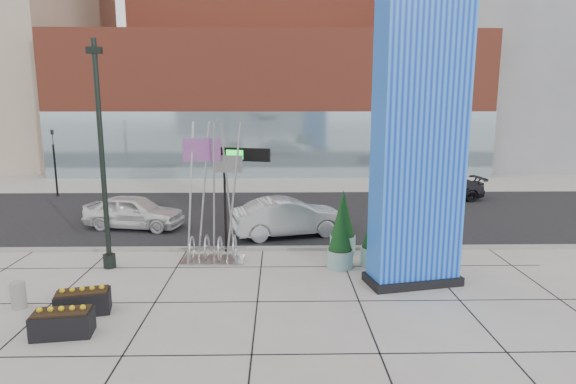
{
  "coord_description": "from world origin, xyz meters",
  "views": [
    {
      "loc": [
        1.66,
        -14.29,
        5.83
      ],
      "look_at": [
        1.96,
        2.0,
        2.72
      ],
      "focal_mm": 30.0,
      "sensor_mm": 36.0,
      "label": 1
    }
  ],
  "objects_px": {
    "blue_pylon": "(419,135)",
    "overhead_street_sign": "(242,163)",
    "lamp_post": "(104,178)",
    "public_art_sculpture": "(213,225)",
    "car_silver_mid": "(289,217)",
    "car_white_west": "(134,212)",
    "concrete_bollard": "(18,295)"
  },
  "relations": [
    {
      "from": "lamp_post",
      "to": "concrete_bollard",
      "type": "relative_size",
      "value": 10.02
    },
    {
      "from": "lamp_post",
      "to": "concrete_bollard",
      "type": "height_order",
      "value": "lamp_post"
    },
    {
      "from": "car_white_west",
      "to": "car_silver_mid",
      "type": "distance_m",
      "value": 7.25
    },
    {
      "from": "car_white_west",
      "to": "overhead_street_sign",
      "type": "bearing_deg",
      "value": -113.45
    },
    {
      "from": "public_art_sculpture",
      "to": "overhead_street_sign",
      "type": "xyz_separation_m",
      "value": [
        1.03,
        1.06,
        2.16
      ]
    },
    {
      "from": "overhead_street_sign",
      "to": "car_white_west",
      "type": "bearing_deg",
      "value": 163.47
    },
    {
      "from": "car_white_west",
      "to": "blue_pylon",
      "type": "bearing_deg",
      "value": -111.77
    },
    {
      "from": "overhead_street_sign",
      "to": "concrete_bollard",
      "type": "bearing_deg",
      "value": -122.17
    },
    {
      "from": "public_art_sculpture",
      "to": "car_white_west",
      "type": "distance_m",
      "value": 6.34
    },
    {
      "from": "blue_pylon",
      "to": "overhead_street_sign",
      "type": "bearing_deg",
      "value": 137.06
    },
    {
      "from": "public_art_sculpture",
      "to": "car_silver_mid",
      "type": "height_order",
      "value": "public_art_sculpture"
    },
    {
      "from": "blue_pylon",
      "to": "public_art_sculpture",
      "type": "xyz_separation_m",
      "value": [
        -6.72,
        2.34,
        -3.43
      ]
    },
    {
      "from": "concrete_bollard",
      "to": "overhead_street_sign",
      "type": "bearing_deg",
      "value": 40.2
    },
    {
      "from": "blue_pylon",
      "to": "lamp_post",
      "type": "height_order",
      "value": "blue_pylon"
    },
    {
      "from": "car_silver_mid",
      "to": "blue_pylon",
      "type": "bearing_deg",
      "value": -160.36
    },
    {
      "from": "public_art_sculpture",
      "to": "concrete_bollard",
      "type": "bearing_deg",
      "value": -139.75
    },
    {
      "from": "concrete_bollard",
      "to": "overhead_street_sign",
      "type": "relative_size",
      "value": 0.19
    },
    {
      "from": "blue_pylon",
      "to": "car_silver_mid",
      "type": "relative_size",
      "value": 1.99
    },
    {
      "from": "car_white_west",
      "to": "car_silver_mid",
      "type": "bearing_deg",
      "value": -90.22
    },
    {
      "from": "overhead_street_sign",
      "to": "car_white_west",
      "type": "xyz_separation_m",
      "value": [
        -5.3,
        3.6,
        -2.74
      ]
    },
    {
      "from": "blue_pylon",
      "to": "public_art_sculpture",
      "type": "bearing_deg",
      "value": 148.74
    },
    {
      "from": "car_white_west",
      "to": "car_silver_mid",
      "type": "xyz_separation_m",
      "value": [
        7.12,
        -1.37,
        0.05
      ]
    },
    {
      "from": "blue_pylon",
      "to": "car_white_west",
      "type": "xyz_separation_m",
      "value": [
        -10.99,
        6.99,
        -4.01
      ]
    },
    {
      "from": "concrete_bollard",
      "to": "car_silver_mid",
      "type": "height_order",
      "value": "car_silver_mid"
    },
    {
      "from": "lamp_post",
      "to": "public_art_sculpture",
      "type": "relative_size",
      "value": 1.52
    },
    {
      "from": "lamp_post",
      "to": "public_art_sculpture",
      "type": "height_order",
      "value": "lamp_post"
    },
    {
      "from": "car_white_west",
      "to": "public_art_sculpture",
      "type": "bearing_deg",
      "value": -126.79
    },
    {
      "from": "blue_pylon",
      "to": "lamp_post",
      "type": "bearing_deg",
      "value": 158.77
    },
    {
      "from": "public_art_sculpture",
      "to": "lamp_post",
      "type": "bearing_deg",
      "value": -168.02
    },
    {
      "from": "public_art_sculpture",
      "to": "car_silver_mid",
      "type": "relative_size",
      "value": 1.03
    },
    {
      "from": "overhead_street_sign",
      "to": "car_white_west",
      "type": "distance_m",
      "value": 6.96
    },
    {
      "from": "car_silver_mid",
      "to": "overhead_street_sign",
      "type": "bearing_deg",
      "value": 125.82
    }
  ]
}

